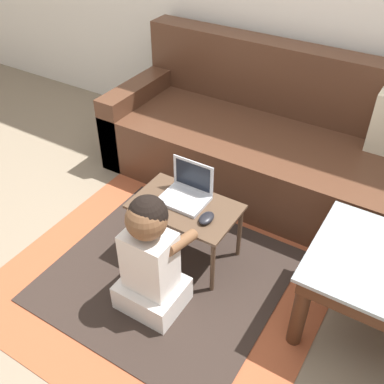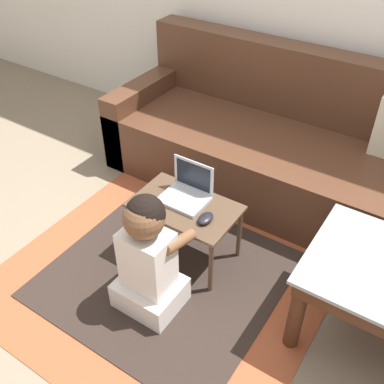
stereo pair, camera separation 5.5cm
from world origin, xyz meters
The scene contains 7 objects.
ground_plane centered at (0.00, 0.00, 0.00)m, with size 16.00×16.00×0.00m, color #7F705B.
area_rug centered at (-0.02, -0.07, 0.00)m, with size 1.63×1.56×0.01m.
couch centered at (0.11, 1.02, 0.29)m, with size 2.18×0.85×0.86m.
laptop_desk centered at (-0.02, 0.12, 0.32)m, with size 0.56×0.35×0.36m.
laptop centered at (-0.05, 0.17, 0.40)m, with size 0.24×0.19×0.20m.
computer_mouse centered at (0.13, 0.08, 0.38)m, with size 0.07×0.10×0.03m.
person_seated centered at (0.02, -0.25, 0.33)m, with size 0.31×0.35×0.68m.
Camera 1 is at (0.95, -1.39, 1.87)m, focal length 42.00 mm.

